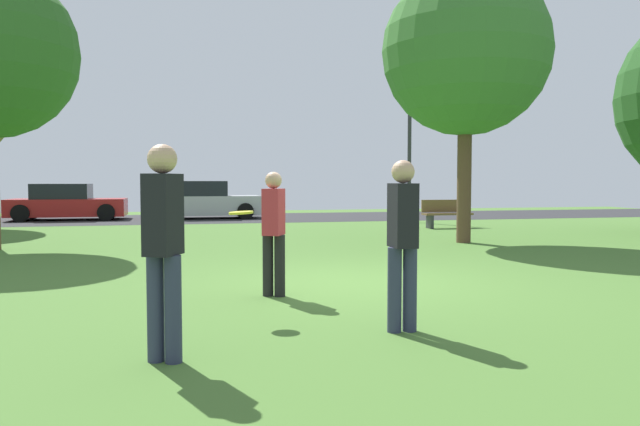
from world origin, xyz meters
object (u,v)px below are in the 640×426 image
(person_bystander, at_px, (403,237))
(parked_car_silver, at_px, (205,202))
(maple_tree_far, at_px, (466,52))
(frisbee_disc, at_px, (241,213))
(park_bench, at_px, (447,213))
(street_lamp_post, at_px, (409,160))
(person_catcher, at_px, (274,228))
(person_thrower, at_px, (163,241))
(parked_car_red, at_px, (67,203))

(person_bystander, height_order, parked_car_silver, person_bystander)
(maple_tree_far, distance_m, frisbee_disc, 9.73)
(park_bench, xyz_separation_m, street_lamp_post, (-0.12, 2.94, 1.79))
(person_catcher, bearing_deg, person_thrower, -0.00)
(maple_tree_far, relative_size, person_catcher, 4.09)
(person_catcher, bearing_deg, parked_car_silver, -152.65)
(frisbee_disc, bearing_deg, person_catcher, 63.32)
(person_thrower, distance_m, frisbee_disc, 1.77)
(person_bystander, distance_m, parked_car_silver, 18.95)
(street_lamp_post, bearing_deg, maple_tree_far, -101.32)
(maple_tree_far, xyz_separation_m, person_thrower, (-6.87, -8.36, -3.58))
(person_catcher, xyz_separation_m, parked_car_silver, (-0.20, 16.79, -0.21))
(parked_car_silver, distance_m, street_lamp_post, 8.29)
(parked_car_red, bearing_deg, person_thrower, -78.23)
(maple_tree_far, bearing_deg, park_bench, 70.02)
(person_bystander, relative_size, parked_car_silver, 0.40)
(frisbee_disc, bearing_deg, maple_tree_far, 48.13)
(parked_car_silver, bearing_deg, maple_tree_far, -62.52)
(maple_tree_far, height_order, parked_car_red, maple_tree_far)
(street_lamp_post, bearing_deg, frisbee_disc, -118.21)
(person_catcher, bearing_deg, frisbee_disc, -0.00)
(person_thrower, xyz_separation_m, park_bench, (8.44, 12.68, -0.54))
(parked_car_red, height_order, parked_car_silver, parked_car_silver)
(person_bystander, height_order, frisbee_disc, person_bystander)
(person_thrower, distance_m, street_lamp_post, 17.74)
(maple_tree_far, relative_size, street_lamp_post, 1.47)
(parked_car_silver, bearing_deg, person_bystander, -86.51)
(person_bystander, height_order, park_bench, person_bystander)
(frisbee_disc, relative_size, park_bench, 0.18)
(maple_tree_far, relative_size, person_bystander, 3.89)
(parked_car_silver, bearing_deg, person_thrower, -93.30)
(parked_car_red, bearing_deg, parked_car_silver, -3.37)
(parked_car_silver, relative_size, street_lamp_post, 0.94)
(parked_car_red, bearing_deg, street_lamp_post, -18.27)
(person_catcher, bearing_deg, park_bench, 171.38)
(frisbee_disc, distance_m, park_bench, 13.50)
(frisbee_disc, bearing_deg, parked_car_silver, 88.95)
(maple_tree_far, bearing_deg, parked_car_red, 134.02)
(park_bench, bearing_deg, street_lamp_post, -87.69)
(person_catcher, xyz_separation_m, frisbee_disc, (-0.52, -1.04, 0.26))
(parked_car_silver, bearing_deg, parked_car_red, 176.63)
(park_bench, relative_size, street_lamp_post, 0.36)
(maple_tree_far, relative_size, parked_car_red, 1.56)
(person_catcher, bearing_deg, maple_tree_far, 162.62)
(maple_tree_far, xyz_separation_m, street_lamp_post, (1.45, 7.26, -2.34))
(person_thrower, height_order, person_catcher, person_thrower)
(parked_car_red, bearing_deg, maple_tree_far, -45.98)
(maple_tree_far, height_order, frisbee_disc, maple_tree_far)
(parked_car_red, bearing_deg, park_bench, -29.28)
(person_bystander, distance_m, frisbee_disc, 1.84)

